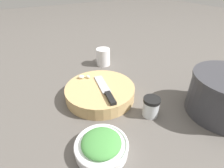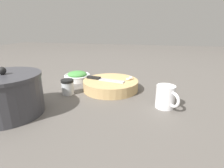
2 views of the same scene
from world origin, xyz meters
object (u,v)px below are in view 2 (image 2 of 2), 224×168
Objects in this scene: cutting_board at (111,85)px; garlic_cloves at (130,78)px; chef_knife at (103,79)px; stock_pot at (7,95)px; herb_bowl at (77,76)px; coffee_mug at (166,97)px; spice_jar at (68,87)px.

cutting_board is 5.63× the size of garlic_cloves.
stock_pot reaches higher than chef_knife.
stock_pot is (0.27, 0.34, 0.02)m from chef_knife.
cutting_board is at bearing 153.90° from herb_bowl.
stock_pot is at bearing 18.13° from coffee_mug.
garlic_cloves is 0.35m from herb_bowl.
coffee_mug is (-0.46, 0.05, 0.01)m from spice_jar.
herb_bowl is at bearing -111.03° from chef_knife.
garlic_cloves is at bearing -48.44° from coffee_mug.
chef_knife is 0.24m from herb_bowl.
coffee_mug is (-0.31, 0.15, -0.01)m from chef_knife.
stock_pot is (0.31, 0.35, 0.05)m from cutting_board.
spice_jar is at bearing -117.31° from stock_pot.
coffee_mug reaches higher than garlic_cloves.
garlic_cloves is 0.32× the size of herb_bowl.
coffee_mug is 0.62m from stock_pot.
garlic_cloves reaches higher than chef_knife.
herb_bowl is (0.20, -0.12, -0.03)m from chef_knife.
chef_knife is (0.04, 0.01, 0.03)m from cutting_board.
garlic_cloves reaches higher than cutting_board.
spice_jar is (0.29, 0.14, -0.02)m from garlic_cloves.
chef_knife is 0.82× the size of stock_pot.
spice_jar is 0.46m from coffee_mug.
chef_knife is 0.15m from garlic_cloves.
garlic_cloves is at bearing 116.52° from chef_knife.
herb_bowl is 0.24m from spice_jar.
cutting_board is 1.11× the size of stock_pot.
coffee_mug is at bearing 149.58° from cutting_board.
garlic_cloves is at bearing -160.93° from cutting_board.
stock_pot is (0.41, 0.38, 0.02)m from garlic_cloves.
spice_jar reaches higher than herb_bowl.
chef_knife is 0.18m from spice_jar.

